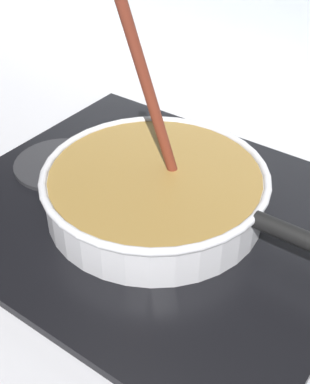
{
  "coord_description": "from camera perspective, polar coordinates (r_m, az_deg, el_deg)",
  "views": [
    {
      "loc": [
        0.42,
        -0.23,
        0.47
      ],
      "look_at": [
        0.09,
        0.23,
        0.04
      ],
      "focal_mm": 48.49,
      "sensor_mm": 36.0,
      "label": 1
    }
  ],
  "objects": [
    {
      "name": "cooking_pan",
      "position": [
        0.7,
        0.11,
        0.3
      ],
      "size": [
        0.47,
        0.31,
        0.31
      ],
      "color": "silver",
      "rests_on": "hob_plate"
    },
    {
      "name": "burner_ring",
      "position": [
        0.72,
        0.0,
        -1.59
      ],
      "size": [
        0.17,
        0.17,
        0.01
      ],
      "primitive_type": "torus",
      "color": "#592D0C",
      "rests_on": "hob_plate"
    },
    {
      "name": "hob_plate",
      "position": [
        0.73,
        0.0,
        -2.2
      ],
      "size": [
        0.56,
        0.48,
        0.01
      ],
      "primitive_type": "cube",
      "color": "black",
      "rests_on": "ground"
    },
    {
      "name": "spare_burner",
      "position": [
        0.83,
        -10.41,
        3.08
      ],
      "size": [
        0.14,
        0.14,
        0.01
      ],
      "primitive_type": "cylinder",
      "color": "#262628",
      "rests_on": "hob_plate"
    }
  ]
}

